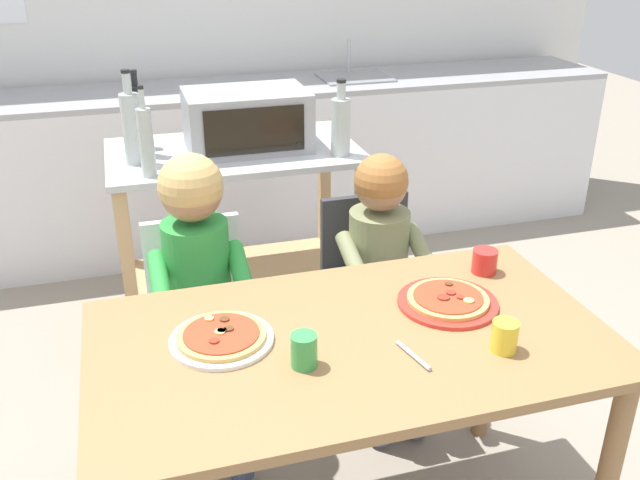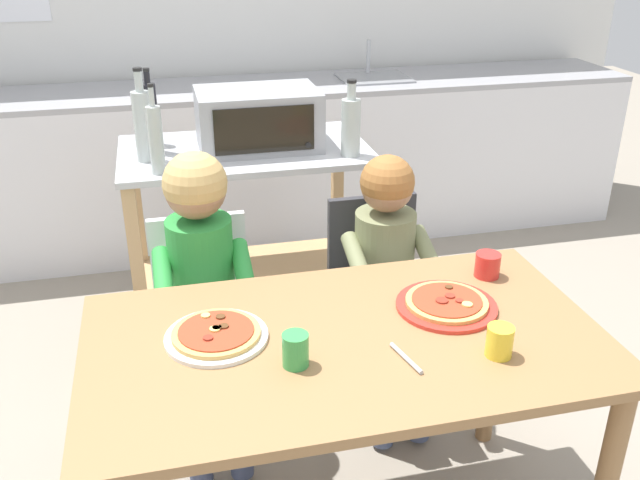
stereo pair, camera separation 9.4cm
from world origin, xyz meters
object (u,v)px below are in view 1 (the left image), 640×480
bottle_brown_beer (341,125)px  drinking_cup_red (485,261)px  pizza_plate_white (222,338)px  dining_chair_left (200,316)px  drinking_cup_green (304,350)px  child_in_green_shirt (199,273)px  bottle_dark_olive_oil (137,121)px  pizza_plate_red_rimmed (448,301)px  bottle_tall_green_wine (139,119)px  drinking_cup_yellow (505,336)px  dining_table (351,368)px  serving_spoon (413,355)px  child_in_olive_shirt (384,258)px  dining_chair_right (371,286)px  bottle_squat_spirits (146,141)px  toaster_oven (247,120)px  bottle_clear_vinegar (132,127)px  kitchen_island_cart (237,217)px

bottle_brown_beer → drinking_cup_red: 0.86m
pizza_plate_white → dining_chair_left: bearing=90.0°
drinking_cup_green → pizza_plate_white: bearing=137.8°
child_in_green_shirt → bottle_dark_olive_oil: bearing=98.8°
dining_chair_left → drinking_cup_red: (0.86, -0.43, 0.31)m
dining_chair_left → pizza_plate_red_rimmed: (0.66, -0.59, 0.28)m
bottle_tall_green_wine → drinking_cup_yellow: bottle_tall_green_wine is taller
dining_table → serving_spoon: serving_spoon is taller
child_in_olive_shirt → dining_chair_right: bearing=90.0°
drinking_cup_green → drinking_cup_yellow: 0.52m
bottle_squat_spirits → child_in_green_shirt: bottle_squat_spirits is taller
toaster_oven → bottle_dark_olive_oil: 0.45m
toaster_oven → serving_spoon: size_ratio=3.48×
dining_table → serving_spoon: bearing=-49.2°
dining_chair_right → bottle_clear_vinegar: bearing=151.0°
pizza_plate_red_rimmed → drinking_cup_green: (-0.48, -0.17, 0.03)m
pizza_plate_red_rimmed → serving_spoon: bearing=-132.7°
kitchen_island_cart → child_in_green_shirt: 0.72m
bottle_brown_beer → pizza_plate_red_rimmed: bearing=-88.5°
dining_chair_right → drinking_cup_red: (0.20, -0.47, 0.31)m
pizza_plate_white → bottle_brown_beer: bearing=56.3°
pizza_plate_white → drinking_cup_red: drinking_cup_red is taller
kitchen_island_cart → child_in_olive_shirt: 0.77m
bottle_squat_spirits → drinking_cup_green: bearing=-74.9°
toaster_oven → bottle_brown_beer: bottle_brown_beer is taller
dining_chair_left → child_in_green_shirt: (0.00, -0.11, 0.23)m
dining_table → drinking_cup_red: 0.59m
bottle_clear_vinegar → dining_chair_right: 1.09m
pizza_plate_white → dining_table: bearing=-11.7°
dining_chair_right → drinking_cup_green: drinking_cup_green is taller
bottle_squat_spirits → drinking_cup_yellow: bearing=-55.2°
child_in_green_shirt → drinking_cup_yellow: size_ratio=12.94×
dining_chair_left → pizza_plate_red_rimmed: size_ratio=2.78×
dining_table → child_in_green_shirt: child_in_green_shirt is taller
toaster_oven → bottle_squat_spirits: bottle_squat_spirits is taller
pizza_plate_white → pizza_plate_red_rimmed: size_ratio=0.95×
pizza_plate_red_rimmed → drinking_cup_green: size_ratio=3.27×
bottle_clear_vinegar → kitchen_island_cart: bearing=9.8°
child_in_green_shirt → drinking_cup_red: size_ratio=13.78×
toaster_oven → dining_chair_left: 0.84m
bottle_brown_beer → toaster_oven: bearing=150.4°
bottle_squat_spirits → dining_chair_left: bottle_squat_spirits is taller
bottle_brown_beer → child_in_olive_shirt: (0.02, -0.45, -0.37)m
bottle_squat_spirits → child_in_olive_shirt: (0.77, -0.41, -0.38)m
bottle_tall_green_wine → bottle_squat_spirits: bearing=-87.6°
bottle_clear_vinegar → pizza_plate_red_rimmed: 1.38m
dining_chair_left → pizza_plate_white: dining_chair_left is taller
dining_chair_right → child_in_green_shirt: size_ratio=0.75×
drinking_cup_red → serving_spoon: size_ratio=0.56×
dining_chair_right → pizza_plate_red_rimmed: bearing=-90.0°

